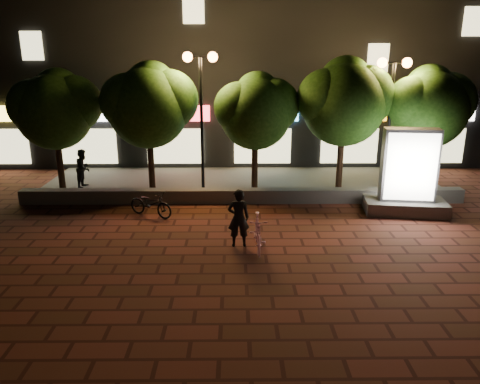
{
  "coord_description": "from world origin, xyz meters",
  "views": [
    {
      "loc": [
        -0.26,
        -12.06,
        5.26
      ],
      "look_at": [
        -0.11,
        1.5,
        1.15
      ],
      "focal_mm": 34.73,
      "sensor_mm": 36.0,
      "label": 1
    }
  ],
  "objects_px": {
    "ad_kiosk": "(408,180)",
    "scooter_pink": "(258,232)",
    "street_lamp_left": "(201,87)",
    "scooter_parked": "(151,204)",
    "street_lamp_right": "(392,91)",
    "tree_left": "(149,103)",
    "tree_right": "(345,99)",
    "pedestrian": "(83,168)",
    "tree_far_right": "(430,104)",
    "tree_far_left": "(56,107)",
    "tree_mid": "(257,109)",
    "rider": "(238,218)"
  },
  "relations": [
    {
      "from": "pedestrian",
      "to": "scooter_pink",
      "type": "bearing_deg",
      "value": -124.77
    },
    {
      "from": "street_lamp_right",
      "to": "street_lamp_left",
      "type": "bearing_deg",
      "value": 180.0
    },
    {
      "from": "ad_kiosk",
      "to": "scooter_pink",
      "type": "xyz_separation_m",
      "value": [
        -5.15,
        -3.0,
        -0.67
      ]
    },
    {
      "from": "street_lamp_left",
      "to": "scooter_pink",
      "type": "relative_size",
      "value": 3.16
    },
    {
      "from": "tree_mid",
      "to": "tree_far_right",
      "type": "bearing_deg",
      "value": 0.0
    },
    {
      "from": "tree_far_right",
      "to": "pedestrian",
      "type": "distance_m",
      "value": 13.57
    },
    {
      "from": "tree_right",
      "to": "tree_mid",
      "type": "bearing_deg",
      "value": -180.0
    },
    {
      "from": "tree_left",
      "to": "scooter_parked",
      "type": "bearing_deg",
      "value": -82.43
    },
    {
      "from": "scooter_pink",
      "to": "pedestrian",
      "type": "relative_size",
      "value": 1.08
    },
    {
      "from": "tree_left",
      "to": "ad_kiosk",
      "type": "height_order",
      "value": "tree_left"
    },
    {
      "from": "scooter_pink",
      "to": "pedestrian",
      "type": "height_order",
      "value": "pedestrian"
    },
    {
      "from": "scooter_parked",
      "to": "pedestrian",
      "type": "relative_size",
      "value": 1.09
    },
    {
      "from": "tree_left",
      "to": "street_lamp_left",
      "type": "xyz_separation_m",
      "value": [
        1.95,
        -0.26,
        0.58
      ]
    },
    {
      "from": "tree_far_right",
      "to": "scooter_parked",
      "type": "height_order",
      "value": "tree_far_right"
    },
    {
      "from": "tree_right",
      "to": "ad_kiosk",
      "type": "relative_size",
      "value": 1.76
    },
    {
      "from": "tree_left",
      "to": "pedestrian",
      "type": "bearing_deg",
      "value": 171.96
    },
    {
      "from": "street_lamp_right",
      "to": "scooter_pink",
      "type": "xyz_separation_m",
      "value": [
        -5.14,
        -5.37,
        -3.4
      ]
    },
    {
      "from": "scooter_pink",
      "to": "street_lamp_right",
      "type": "bearing_deg",
      "value": 45.43
    },
    {
      "from": "tree_far_left",
      "to": "tree_right",
      "type": "xyz_separation_m",
      "value": [
        10.8,
        0.0,
        0.27
      ]
    },
    {
      "from": "tree_right",
      "to": "scooter_pink",
      "type": "distance_m",
      "value": 7.31
    },
    {
      "from": "street_lamp_left",
      "to": "ad_kiosk",
      "type": "bearing_deg",
      "value": -18.67
    },
    {
      "from": "tree_left",
      "to": "scooter_pink",
      "type": "height_order",
      "value": "tree_left"
    },
    {
      "from": "tree_far_right",
      "to": "street_lamp_right",
      "type": "bearing_deg",
      "value": -170.39
    },
    {
      "from": "street_lamp_left",
      "to": "street_lamp_right",
      "type": "relative_size",
      "value": 1.04
    },
    {
      "from": "tree_right",
      "to": "tree_far_right",
      "type": "xyz_separation_m",
      "value": [
        3.2,
        -0.0,
        -0.2
      ]
    },
    {
      "from": "tree_far_left",
      "to": "pedestrian",
      "type": "bearing_deg",
      "value": 30.8
    },
    {
      "from": "tree_far_right",
      "to": "ad_kiosk",
      "type": "height_order",
      "value": "tree_far_right"
    },
    {
      "from": "rider",
      "to": "tree_far_left",
      "type": "bearing_deg",
      "value": -43.8
    },
    {
      "from": "street_lamp_right",
      "to": "tree_left",
      "type": "bearing_deg",
      "value": 178.32
    },
    {
      "from": "tree_left",
      "to": "tree_far_right",
      "type": "relative_size",
      "value": 1.03
    },
    {
      "from": "street_lamp_left",
      "to": "scooter_pink",
      "type": "xyz_separation_m",
      "value": [
        1.86,
        -5.37,
        -3.53
      ]
    },
    {
      "from": "tree_mid",
      "to": "street_lamp_right",
      "type": "height_order",
      "value": "street_lamp_right"
    },
    {
      "from": "tree_far_right",
      "to": "pedestrian",
      "type": "bearing_deg",
      "value": 178.28
    },
    {
      "from": "rider",
      "to": "scooter_parked",
      "type": "relative_size",
      "value": 1.0
    },
    {
      "from": "tree_mid",
      "to": "rider",
      "type": "distance_m",
      "value": 5.95
    },
    {
      "from": "street_lamp_left",
      "to": "tree_right",
      "type": "bearing_deg",
      "value": 2.81
    },
    {
      "from": "street_lamp_right",
      "to": "tree_right",
      "type": "bearing_deg",
      "value": 170.9
    },
    {
      "from": "tree_far_left",
      "to": "tree_left",
      "type": "bearing_deg",
      "value": 0.0
    },
    {
      "from": "tree_right",
      "to": "tree_far_right",
      "type": "relative_size",
      "value": 1.06
    },
    {
      "from": "pedestrian",
      "to": "rider",
      "type": "bearing_deg",
      "value": -126.04
    },
    {
      "from": "scooter_parked",
      "to": "pedestrian",
      "type": "xyz_separation_m",
      "value": [
        -3.22,
        3.31,
        0.4
      ]
    },
    {
      "from": "tree_right",
      "to": "street_lamp_left",
      "type": "height_order",
      "value": "street_lamp_left"
    },
    {
      "from": "street_lamp_left",
      "to": "scooter_parked",
      "type": "bearing_deg",
      "value": -120.47
    },
    {
      "from": "scooter_parked",
      "to": "pedestrian",
      "type": "distance_m",
      "value": 4.64
    },
    {
      "from": "tree_far_left",
      "to": "street_lamp_right",
      "type": "xyz_separation_m",
      "value": [
        12.45,
        -0.26,
        0.6
      ]
    },
    {
      "from": "street_lamp_right",
      "to": "rider",
      "type": "bearing_deg",
      "value": -137.77
    },
    {
      "from": "tree_mid",
      "to": "tree_far_right",
      "type": "relative_size",
      "value": 0.95
    },
    {
      "from": "tree_right",
      "to": "pedestrian",
      "type": "relative_size",
      "value": 3.33
    },
    {
      "from": "tree_left",
      "to": "tree_right",
      "type": "relative_size",
      "value": 0.97
    },
    {
      "from": "scooter_parked",
      "to": "tree_far_left",
      "type": "bearing_deg",
      "value": 81.47
    }
  ]
}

